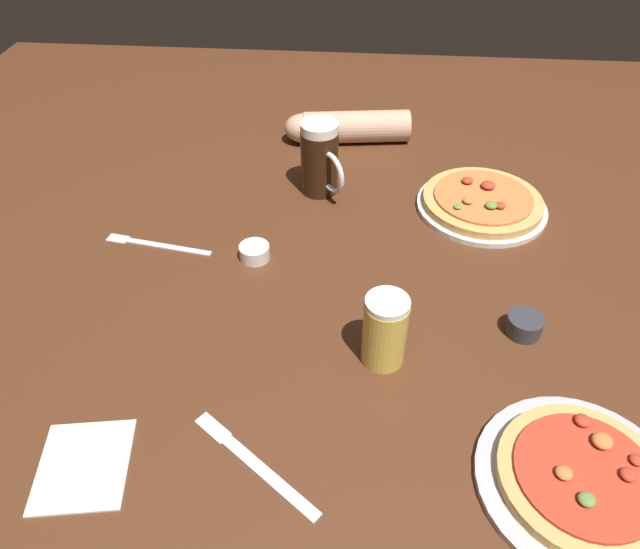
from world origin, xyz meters
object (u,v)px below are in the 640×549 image
at_px(knife_right, 254,463).
at_px(fork_left, 156,244).
at_px(pizza_plate_near, 583,480).
at_px(pizza_plate_far, 482,203).
at_px(ramekin_sauce, 255,252).
at_px(napkin_folded, 83,465).
at_px(beer_mug_amber, 385,329).
at_px(beer_mug_dark, 320,159).
at_px(diner_arm, 344,127).
at_px(ramekin_butter, 524,325).

bearing_deg(knife_right, fork_left, 120.96).
xyz_separation_m(pizza_plate_near, pizza_plate_far, (-0.06, 0.67, 0.00)).
height_order(ramekin_sauce, napkin_folded, ramekin_sauce).
bearing_deg(knife_right, beer_mug_amber, 50.35).
height_order(beer_mug_dark, knife_right, beer_mug_dark).
bearing_deg(pizza_plate_far, knife_right, -120.76).
relative_size(beer_mug_amber, napkin_folded, 0.92).
bearing_deg(pizza_plate_far, ramekin_sauce, -155.83).
bearing_deg(pizza_plate_far, beer_mug_amber, -115.72).
bearing_deg(knife_right, pizza_plate_near, 0.54).
relative_size(pizza_plate_near, ramekin_sauce, 4.71).
xyz_separation_m(pizza_plate_far, napkin_folded, (-0.64, -0.70, -0.01)).
xyz_separation_m(beer_mug_dark, fork_left, (-0.32, -0.24, -0.08)).
xyz_separation_m(beer_mug_amber, knife_right, (-0.18, -0.22, -0.06)).
distance_m(pizza_plate_far, diner_arm, 0.44).
bearing_deg(pizza_plate_near, fork_left, 147.35).
xyz_separation_m(beer_mug_dark, ramekin_sauce, (-0.11, -0.26, -0.07)).
bearing_deg(pizza_plate_far, fork_left, -164.50).
height_order(beer_mug_dark, napkin_folded, beer_mug_dark).
relative_size(pizza_plate_far, ramekin_sauce, 4.69).
relative_size(ramekin_butter, fork_left, 0.27).
distance_m(pizza_plate_near, ramekin_butter, 0.29).
bearing_deg(napkin_folded, diner_arm, 72.24).
bearing_deg(ramekin_sauce, fork_left, 173.85).
xyz_separation_m(ramekin_sauce, knife_right, (0.08, -0.46, -0.01)).
distance_m(ramekin_butter, knife_right, 0.52).
bearing_deg(beer_mug_amber, napkin_folded, -149.95).
xyz_separation_m(ramekin_sauce, fork_left, (-0.21, 0.02, -0.01)).
bearing_deg(napkin_folded, fork_left, 95.43).
bearing_deg(pizza_plate_near, beer_mug_dark, 120.60).
height_order(pizza_plate_near, beer_mug_dark, beer_mug_dark).
distance_m(beer_mug_amber, fork_left, 0.54).
relative_size(pizza_plate_far, napkin_folded, 2.00).
bearing_deg(beer_mug_dark, beer_mug_amber, -73.43).
relative_size(beer_mug_dark, fork_left, 0.73).
bearing_deg(beer_mug_dark, fork_left, -144.03).
bearing_deg(beer_mug_amber, pizza_plate_near, -38.28).
distance_m(beer_mug_dark, ramekin_sauce, 0.29).
distance_m(napkin_folded, knife_right, 0.24).
height_order(pizza_plate_far, diner_arm, diner_arm).
distance_m(beer_mug_dark, beer_mug_amber, 0.52).
bearing_deg(napkin_folded, pizza_plate_near, 2.39).
distance_m(ramekin_sauce, diner_arm, 0.53).
relative_size(pizza_plate_far, knife_right, 1.39).
bearing_deg(fork_left, beer_mug_dark, 35.97).
distance_m(pizza_plate_near, pizza_plate_far, 0.67).
bearing_deg(ramekin_butter, diner_arm, 117.96).
distance_m(pizza_plate_far, beer_mug_amber, 0.51).
relative_size(beer_mug_amber, ramekin_butter, 2.11).
bearing_deg(knife_right, diner_arm, 85.55).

